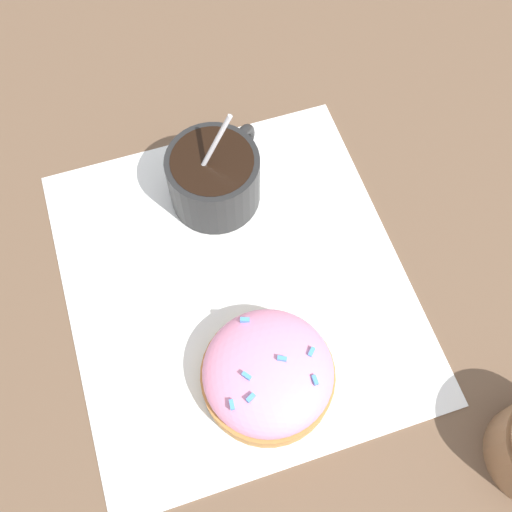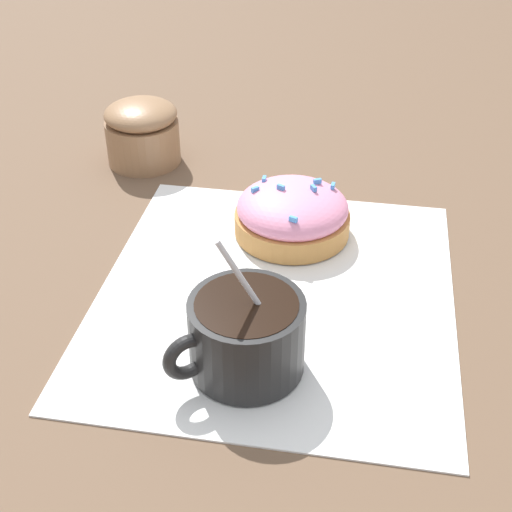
% 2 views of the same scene
% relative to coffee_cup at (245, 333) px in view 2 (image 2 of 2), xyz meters
% --- Properties ---
extents(ground_plane, '(3.00, 3.00, 0.00)m').
position_rel_coffee_cup_xyz_m(ground_plane, '(0.09, -0.01, -0.03)').
color(ground_plane, brown).
extents(paper_napkin, '(0.31, 0.29, 0.00)m').
position_rel_coffee_cup_xyz_m(paper_napkin, '(0.09, -0.01, -0.03)').
color(paper_napkin, white).
rests_on(paper_napkin, ground_plane).
extents(coffee_cup, '(0.08, 0.09, 0.10)m').
position_rel_coffee_cup_xyz_m(coffee_cup, '(0.00, 0.00, 0.00)').
color(coffee_cup, black).
rests_on(coffee_cup, paper_napkin).
extents(frosted_pastry, '(0.10, 0.10, 0.05)m').
position_rel_coffee_cup_xyz_m(frosted_pastry, '(0.18, -0.01, -0.01)').
color(frosted_pastry, '#C18442').
rests_on(frosted_pastry, paper_napkin).
extents(sugar_bowl, '(0.08, 0.08, 0.07)m').
position_rel_coffee_cup_xyz_m(sugar_bowl, '(0.29, 0.17, 0.00)').
color(sugar_bowl, '#99704C').
rests_on(sugar_bowl, ground_plane).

